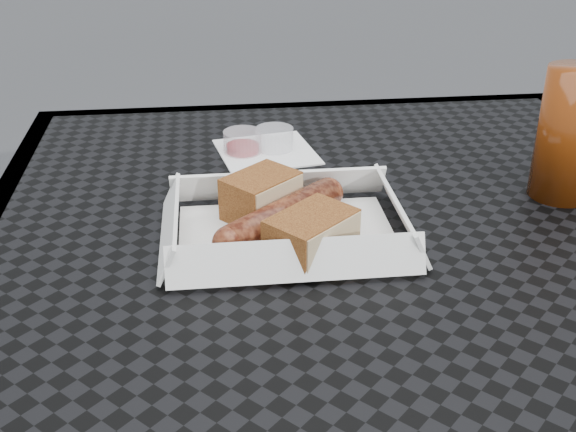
% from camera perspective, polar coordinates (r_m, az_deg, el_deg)
% --- Properties ---
extents(patio_table, '(0.80, 0.80, 0.74)m').
position_cam_1_polar(patio_table, '(0.82, 4.70, -5.07)').
color(patio_table, black).
rests_on(patio_table, ground).
extents(food_tray, '(0.22, 0.15, 0.00)m').
position_cam_1_polar(food_tray, '(0.74, -0.09, -1.56)').
color(food_tray, white).
rests_on(food_tray, patio_table).
extents(bratwurst, '(0.15, 0.13, 0.03)m').
position_cam_1_polar(bratwurst, '(0.74, -0.48, -0.01)').
color(bratwurst, brown).
rests_on(bratwurst, food_tray).
extents(bread_near, '(0.09, 0.09, 0.05)m').
position_cam_1_polar(bread_near, '(0.77, -2.14, 1.61)').
color(bread_near, brown).
rests_on(bread_near, food_tray).
extents(bread_far, '(0.10, 0.10, 0.04)m').
position_cam_1_polar(bread_far, '(0.70, 1.86, -1.49)').
color(bread_far, brown).
rests_on(bread_far, food_tray).
extents(veg_garnish, '(0.03, 0.03, 0.00)m').
position_cam_1_polar(veg_garnish, '(0.71, 5.35, -2.87)').
color(veg_garnish, '#D44109').
rests_on(veg_garnish, food_tray).
extents(napkin, '(0.14, 0.14, 0.00)m').
position_cam_1_polar(napkin, '(0.95, -1.71, 5.09)').
color(napkin, white).
rests_on(napkin, patio_table).
extents(condiment_cup_sauce, '(0.05, 0.05, 0.03)m').
position_cam_1_polar(condiment_cup_sauce, '(0.94, -3.61, 5.82)').
color(condiment_cup_sauce, maroon).
rests_on(condiment_cup_sauce, patio_table).
extents(condiment_cup_empty, '(0.05, 0.05, 0.03)m').
position_cam_1_polar(condiment_cup_empty, '(0.95, -1.08, 6.09)').
color(condiment_cup_empty, silver).
rests_on(condiment_cup_empty, patio_table).
extents(drink_glass, '(0.07, 0.07, 0.15)m').
position_cam_1_polar(drink_glass, '(0.86, 21.36, 6.05)').
color(drink_glass, '#592207').
rests_on(drink_glass, patio_table).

